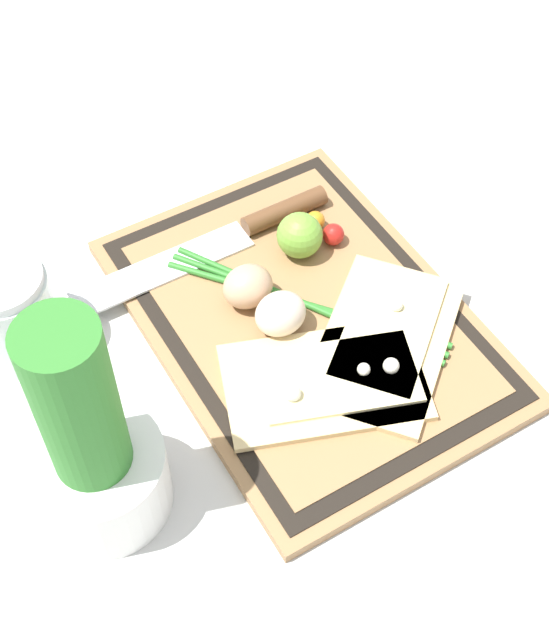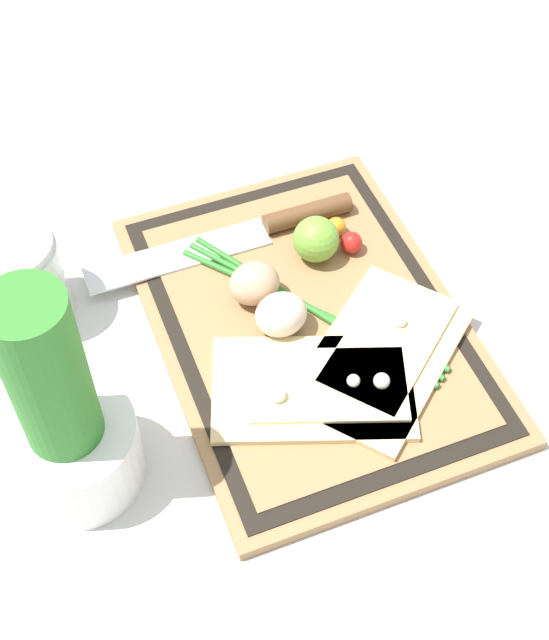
# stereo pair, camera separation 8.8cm
# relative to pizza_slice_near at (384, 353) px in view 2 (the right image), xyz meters

# --- Properties ---
(ground_plane) EXTENTS (6.00, 6.00, 0.00)m
(ground_plane) POSITION_rel_pizza_slice_near_xyz_m (0.07, 0.05, -0.02)
(ground_plane) COLOR silver
(cutting_board) EXTENTS (0.42, 0.30, 0.02)m
(cutting_board) POSITION_rel_pizza_slice_near_xyz_m (0.07, 0.05, -0.01)
(cutting_board) COLOR #997047
(cutting_board) RESTS_ON ground_plane
(pizza_slice_near) EXTENTS (0.22, 0.23, 0.02)m
(pizza_slice_near) POSITION_rel_pizza_slice_near_xyz_m (0.00, 0.00, 0.00)
(pizza_slice_near) COLOR #DBBC7F
(pizza_slice_near) RESTS_ON cutting_board
(pizza_slice_far) EXTENTS (0.18, 0.22, 0.02)m
(pizza_slice_far) POSITION_rel_pizza_slice_near_xyz_m (-0.01, 0.08, 0.00)
(pizza_slice_far) COLOR #DBBC7F
(pizza_slice_far) RESTS_ON cutting_board
(knife) EXTENTS (0.04, 0.30, 0.02)m
(knife) POSITION_rel_pizza_slice_near_xyz_m (0.20, 0.05, 0.00)
(knife) COLOR silver
(knife) RESTS_ON cutting_board
(egg_brown) EXTENTS (0.05, 0.05, 0.05)m
(egg_brown) POSITION_rel_pizza_slice_near_xyz_m (0.12, 0.09, 0.02)
(egg_brown) COLOR tan
(egg_brown) RESTS_ON cutting_board
(egg_pink) EXTENTS (0.05, 0.05, 0.05)m
(egg_pink) POSITION_rel_pizza_slice_near_xyz_m (0.07, 0.08, 0.02)
(egg_pink) COLOR beige
(egg_pink) RESTS_ON cutting_board
(lime) EXTENTS (0.05, 0.05, 0.05)m
(lime) POSITION_rel_pizza_slice_near_xyz_m (0.15, 0.01, 0.02)
(lime) COLOR #70A838
(lime) RESTS_ON cutting_board
(cherry_tomato_red) EXTENTS (0.02, 0.02, 0.02)m
(cherry_tomato_red) POSITION_rel_pizza_slice_near_xyz_m (0.14, -0.03, 0.01)
(cherry_tomato_red) COLOR red
(cherry_tomato_red) RESTS_ON cutting_board
(cherry_tomato_yellow) EXTENTS (0.02, 0.02, 0.02)m
(cherry_tomato_yellow) POSITION_rel_pizza_slice_near_xyz_m (0.17, -0.02, 0.01)
(cherry_tomato_yellow) COLOR orange
(cherry_tomato_yellow) RESTS_ON cutting_board
(scallion_bunch) EXTENTS (0.27, 0.20, 0.01)m
(scallion_bunch) POSITION_rel_pizza_slice_near_xyz_m (0.08, 0.05, -0.00)
(scallion_bunch) COLOR #2D7528
(scallion_bunch) RESTS_ON cutting_board
(herb_pot) EXTENTS (0.12, 0.12, 0.25)m
(herb_pot) POSITION_rel_pizza_slice_near_xyz_m (-0.01, 0.31, 0.06)
(herb_pot) COLOR white
(herb_pot) RESTS_ON ground_plane
(sauce_jar) EXTENTS (0.09, 0.09, 0.11)m
(sauce_jar) POSITION_rel_pizza_slice_near_xyz_m (0.20, 0.31, 0.02)
(sauce_jar) COLOR silver
(sauce_jar) RESTS_ON ground_plane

